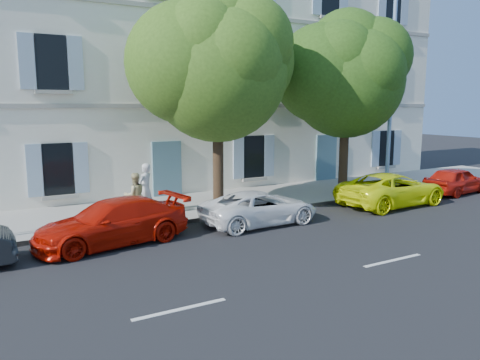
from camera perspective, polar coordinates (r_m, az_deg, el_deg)
ground at (r=15.92m, az=7.41°, el=-5.64°), size 90.00×90.00×0.00m
sidewalk at (r=19.53m, az=-0.46°, el=-2.56°), size 36.00×4.50×0.15m
kerb at (r=17.71m, az=2.97°, el=-3.78°), size 36.00×0.16×0.16m
building at (r=24.38m, az=-7.27°, el=13.70°), size 28.00×7.00×12.00m
car_red_coupe at (r=14.18m, az=-15.33°, el=-5.00°), size 4.76×2.52×1.31m
car_white_coupe at (r=15.98m, az=2.44°, el=-3.39°), size 4.18×2.00×1.15m
car_yellow_supercar at (r=19.86m, az=18.00°, el=-1.08°), size 4.89×2.43×1.33m
car_red_hatchback at (r=23.55m, az=24.82°, el=-0.05°), size 3.75×1.82×1.23m
tree_left at (r=17.27m, az=-2.77°, el=12.99°), size 5.06×5.06×7.84m
tree_right at (r=21.25m, az=12.82°, el=11.69°), size 4.97×4.97×7.66m
street_lamp at (r=21.90m, az=18.35°, el=11.53°), size 0.38×1.88×8.77m
pedestrian_a at (r=17.18m, az=-11.46°, el=-1.02°), size 0.79×0.75×1.82m
pedestrian_b at (r=16.65m, az=-12.69°, el=-1.83°), size 0.77×0.61×1.57m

